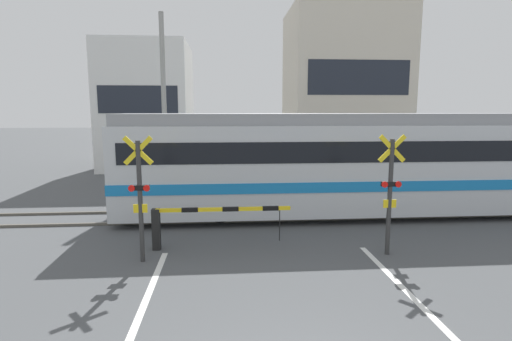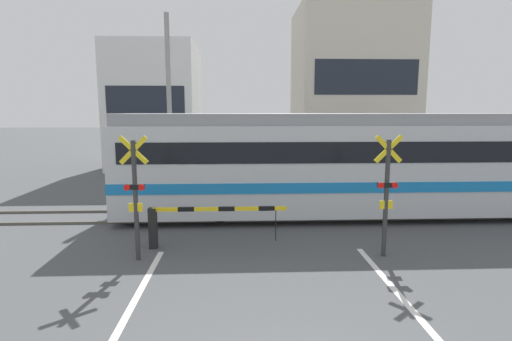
# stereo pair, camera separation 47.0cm
# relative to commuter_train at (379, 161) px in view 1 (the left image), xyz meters

# --- Properties ---
(rail_track_near) EXTENTS (50.00, 0.10, 0.08)m
(rail_track_near) POSITION_rel_commuter_train_xyz_m (-4.24, -0.72, -1.80)
(rail_track_near) COLOR #5B564C
(rail_track_near) RESTS_ON ground_plane
(rail_track_far) EXTENTS (50.00, 0.10, 0.08)m
(rail_track_far) POSITION_rel_commuter_train_xyz_m (-4.24, 0.72, -1.80)
(rail_track_far) COLOR #5B564C
(rail_track_far) RESTS_ON ground_plane
(commuter_train) EXTENTS (17.51, 2.87, 3.44)m
(commuter_train) POSITION_rel_commuter_train_xyz_m (0.00, 0.00, 0.00)
(commuter_train) COLOR silver
(commuter_train) RESTS_ON ground_plane
(crossing_barrier_near) EXTENTS (3.56, 0.20, 1.08)m
(crossing_barrier_near) POSITION_rel_commuter_train_xyz_m (-6.13, -3.07, -1.06)
(crossing_barrier_near) COLOR black
(crossing_barrier_near) RESTS_ON ground_plane
(crossing_barrier_far) EXTENTS (3.56, 0.20, 1.08)m
(crossing_barrier_far) POSITION_rel_commuter_train_xyz_m (-2.34, 3.07, -1.06)
(crossing_barrier_far) COLOR black
(crossing_barrier_far) RESTS_ON ground_plane
(crossing_signal_left) EXTENTS (0.68, 0.15, 2.98)m
(crossing_signal_left) POSITION_rel_commuter_train_xyz_m (-7.23, -3.87, -0.20)
(crossing_signal_left) COLOR #333333
(crossing_signal_left) RESTS_ON ground_plane
(crossing_signal_right) EXTENTS (0.68, 0.15, 2.98)m
(crossing_signal_right) POSITION_rel_commuter_train_xyz_m (-1.25, -3.87, -0.20)
(crossing_signal_right) COLOR #333333
(crossing_signal_right) RESTS_ON ground_plane
(pedestrian) EXTENTS (0.38, 0.22, 1.65)m
(pedestrian) POSITION_rel_commuter_train_xyz_m (-4.15, 4.92, -0.89)
(pedestrian) COLOR #33384C
(pedestrian) RESTS_ON ground_plane
(building_left_of_street) EXTENTS (5.14, 5.99, 7.51)m
(building_left_of_street) POSITION_rel_commuter_train_xyz_m (-9.95, 12.48, 1.92)
(building_left_of_street) COLOR white
(building_left_of_street) RESTS_ON ground_plane
(building_right_of_street) EXTENTS (7.02, 5.99, 9.80)m
(building_right_of_street) POSITION_rel_commuter_train_xyz_m (2.41, 12.48, 3.06)
(building_right_of_street) COLOR beige
(building_right_of_street) RESTS_ON ground_plane
(utility_pole_streetside) EXTENTS (0.22, 0.22, 7.85)m
(utility_pole_streetside) POSITION_rel_commuter_train_xyz_m (-7.98, 5.57, 2.08)
(utility_pole_streetside) COLOR gray
(utility_pole_streetside) RESTS_ON ground_plane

